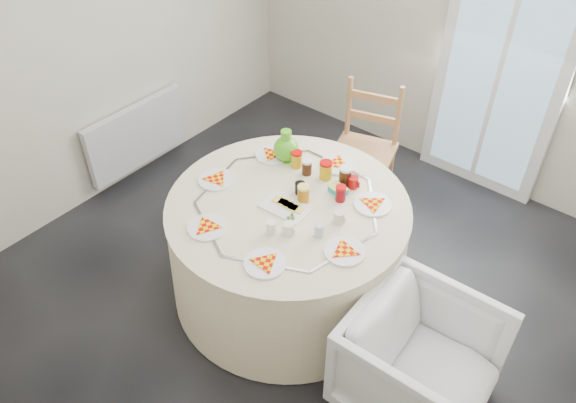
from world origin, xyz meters
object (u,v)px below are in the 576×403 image
Objects in this scene: wooden_chair at (363,156)px; green_pitcher at (286,148)px; armchair at (421,359)px; table at (288,250)px; radiator at (138,135)px.

wooden_chair is 4.57× the size of green_pitcher.
wooden_chair is at bearing 41.97° from armchair.
green_pitcher is at bearing 130.67° from table.
radiator is 0.63× the size of table.
wooden_chair is (1.73, 0.86, 0.09)m from radiator.
green_pitcher reaches higher than armchair.
green_pitcher reaches higher than radiator.
table is at bearing 77.92° from armchair.
green_pitcher is (-0.18, -0.74, 0.40)m from wooden_chair.
armchair is at bearing -8.57° from radiator.
table is (1.86, -0.25, -0.01)m from radiator.
radiator is 1.28× the size of armchair.
armchair is at bearing -62.79° from wooden_chair.
wooden_chair is at bearing 96.98° from table.
armchair is 3.44× the size of green_pitcher.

